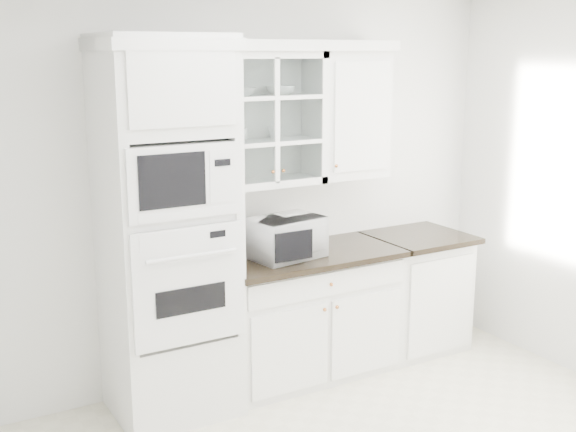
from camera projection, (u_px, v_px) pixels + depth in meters
room_shell at (362, 149)px, 3.89m from camera, size 4.00×3.50×2.70m
oven_column at (168, 232)px, 4.48m from camera, size 0.76×0.68×2.40m
base_cabinet_run at (306, 313)px, 5.18m from camera, size 1.32×0.67×0.92m
extra_base_cabinet at (414, 290)px, 5.66m from camera, size 0.72×0.67×0.92m
upper_cabinet_glass at (265, 119)px, 4.86m from camera, size 0.80×0.33×0.90m
upper_cabinet_solid at (347, 115)px, 5.19m from camera, size 0.55×0.33×0.90m
crown_molding at (252, 45)px, 4.68m from camera, size 2.14×0.38×0.07m
countertop_microwave at (285, 237)px, 4.92m from camera, size 0.54×0.47×0.28m
bowl_a at (239, 92)px, 4.72m from camera, size 0.27×0.27×0.06m
bowl_b at (280, 90)px, 4.86m from camera, size 0.21×0.21×0.06m
cup_a at (240, 135)px, 4.78m from camera, size 0.12×0.12×0.09m
cup_b at (275, 133)px, 4.94m from camera, size 0.10×0.10×0.08m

